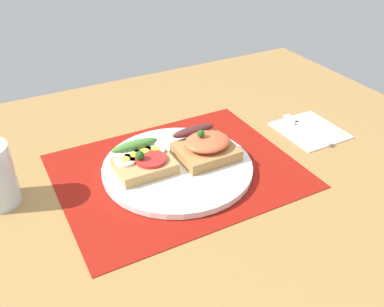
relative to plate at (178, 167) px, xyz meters
The scene contains 7 objects.
ground_plane 2.48cm from the plate, ahead, with size 120.00×90.00×3.20cm, color #9F7741.
placemat 0.73cm from the plate, ahead, with size 42.55×33.97×0.30cm, color maroon.
plate is the anchor object (origin of this frame).
sandwich_egg_tomato 6.52cm from the plate, 161.36° to the left, with size 10.08×9.23×4.20cm.
sandwich_salmon 6.54cm from the plate, ahead, with size 10.43×10.67×5.56cm.
napkin 31.49cm from the plate, ahead, with size 12.10×13.38×0.60cm, color white.
fork 30.59cm from the plate, ahead, with size 1.62×14.23×0.32cm.
Camera 1 is at (-27.67, -57.38, 45.11)cm, focal length 39.75 mm.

